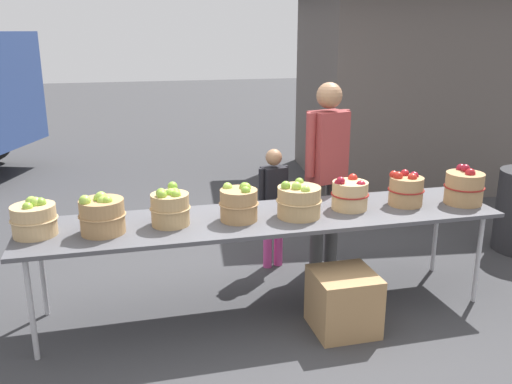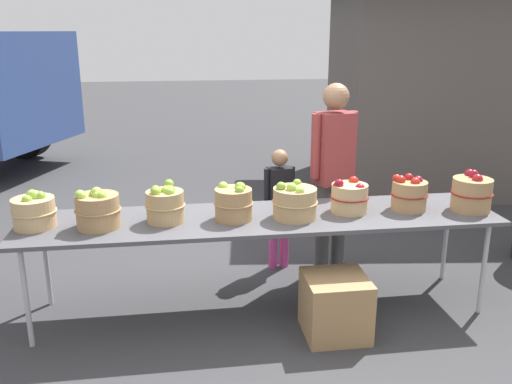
{
  "view_description": "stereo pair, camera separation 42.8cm",
  "coord_description": "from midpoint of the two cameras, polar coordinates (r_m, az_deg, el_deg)",
  "views": [
    {
      "loc": [
        -1.01,
        -3.68,
        2.07
      ],
      "look_at": [
        0.0,
        0.3,
        0.85
      ],
      "focal_mm": 38.42,
      "sensor_mm": 36.0,
      "label": 1
    },
    {
      "loc": [
        -0.59,
        -3.77,
        2.07
      ],
      "look_at": [
        0.0,
        0.3,
        0.85
      ],
      "focal_mm": 38.42,
      "sensor_mm": 36.0,
      "label": 2
    }
  ],
  "objects": [
    {
      "name": "produce_crate",
      "position": [
        3.98,
        6.0,
        -11.33
      ],
      "size": [
        0.43,
        0.43,
        0.43
      ],
      "primitive_type": "cube",
      "color": "#A87F51",
      "rests_on": "ground"
    },
    {
      "name": "ground_plane",
      "position": [
        4.33,
        -1.9,
        -11.99
      ],
      "size": [
        40.0,
        40.0,
        0.0
      ],
      "primitive_type": "plane",
      "color": "#38383A"
    },
    {
      "name": "market_table",
      "position": [
        4.04,
        -1.99,
        -3.01
      ],
      "size": [
        3.5,
        0.76,
        0.75
      ],
      "color": "#4C4C51",
      "rests_on": "ground"
    },
    {
      "name": "apple_basket_green_2",
      "position": [
        3.9,
        -12.05,
        -1.63
      ],
      "size": [
        0.29,
        0.29,
        0.29
      ],
      "color": "tan",
      "rests_on": "market_table"
    },
    {
      "name": "apple_basket_green_0",
      "position": [
        4.0,
        -24.99,
        -2.55
      ],
      "size": [
        0.31,
        0.31,
        0.26
      ],
      "color": "tan",
      "rests_on": "market_table"
    },
    {
      "name": "child_customer",
      "position": [
        4.81,
        -0.72,
        -0.76
      ],
      "size": [
        0.28,
        0.18,
        1.09
      ],
      "rotation": [
        0.0,
        0.0,
        3.35
      ],
      "color": "#CC3F8C",
      "rests_on": "ground"
    },
    {
      "name": "apple_basket_red_1",
      "position": [
        4.36,
        12.68,
        0.19
      ],
      "size": [
        0.28,
        0.28,
        0.27
      ],
      "color": "#A87F51",
      "rests_on": "market_table"
    },
    {
      "name": "apple_basket_green_4",
      "position": [
        3.99,
        1.43,
        -0.99
      ],
      "size": [
        0.34,
        0.34,
        0.28
      ],
      "color": "tan",
      "rests_on": "market_table"
    },
    {
      "name": "apple_basket_green_3",
      "position": [
        3.92,
        -4.91,
        -1.26
      ],
      "size": [
        0.29,
        0.29,
        0.27
      ],
      "color": "#A87F51",
      "rests_on": "market_table"
    },
    {
      "name": "vendor_adult",
      "position": [
        4.72,
        4.83,
        3.07
      ],
      "size": [
        0.42,
        0.3,
        1.65
      ],
      "rotation": [
        0.0,
        0.0,
        3.43
      ],
      "color": "#3F3F3F",
      "rests_on": "ground"
    },
    {
      "name": "apple_basket_red_2",
      "position": [
        4.52,
        18.38,
        0.46
      ],
      "size": [
        0.31,
        0.31,
        0.31
      ],
      "color": "#A87F51",
      "rests_on": "market_table"
    },
    {
      "name": "apple_basket_green_1",
      "position": [
        3.87,
        -18.84,
        -2.31
      ],
      "size": [
        0.32,
        0.32,
        0.29
      ],
      "color": "#A87F51",
      "rests_on": "market_table"
    },
    {
      "name": "food_kiosk",
      "position": [
        8.14,
        15.02,
        11.16
      ],
      "size": [
        3.83,
        3.31,
        2.74
      ],
      "rotation": [
        0.0,
        0.0,
        -0.12
      ],
      "color": "#59514C",
      "rests_on": "ground"
    },
    {
      "name": "apple_basket_red_0",
      "position": [
        4.19,
        6.87,
        -0.27
      ],
      "size": [
        0.29,
        0.29,
        0.27
      ],
      "color": "tan",
      "rests_on": "market_table"
    }
  ]
}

